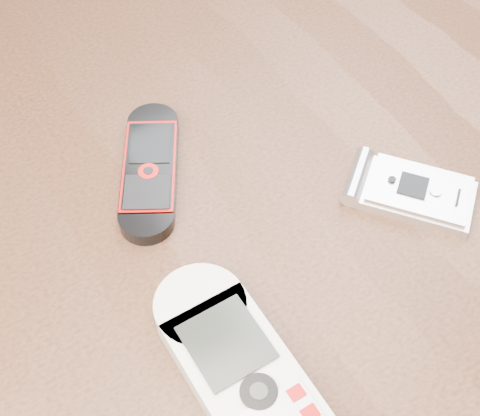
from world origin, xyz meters
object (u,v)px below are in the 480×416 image
nokia_white (252,388)px  motorola_razr (415,192)px  table (235,292)px  nokia_black_red (150,169)px

nokia_white → motorola_razr: bearing=19.7°
table → motorola_razr: bearing=-23.2°
nokia_black_red → motorola_razr: bearing=-8.0°
motorola_razr → table: bearing=118.2°
table → motorola_razr: (0.12, -0.05, 0.11)m
table → nokia_white: nokia_white is taller
motorola_razr → nokia_white: bearing=161.1°
nokia_white → nokia_black_red: size_ratio=1.40×
nokia_white → nokia_black_red: (0.03, 0.19, -0.00)m
table → motorola_razr: motorola_razr is taller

